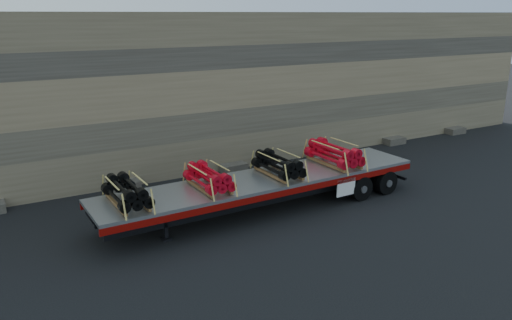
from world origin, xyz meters
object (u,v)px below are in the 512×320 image
Objects in this scene: bundle_midrear at (278,165)px; bundle_midfront at (209,178)px; trailer at (264,194)px; bundle_rear at (334,154)px; bundle_front at (127,193)px.

bundle_midfront is at bearing -180.00° from bundle_midrear.
bundle_midrear reaches higher than bundle_midfront.
bundle_midfront is 0.96× the size of bundle_midrear.
bundle_midfront is 2.81m from bundle_midrear.
trailer is 2.42m from bundle_midfront.
trailer is at bearing -180.00° from bundle_midrear.
trailer is at bearing 180.00° from bundle_rear.
bundle_front is (-5.01, -0.11, 0.99)m from trailer.
bundle_front is at bearing -180.00° from bundle_rear.
bundle_rear reaches higher than trailer.
bundle_midfront is at bearing 180.00° from bundle_rear.
bundle_midfront is at bearing 0.00° from bundle_front.
bundle_midrear is (5.62, 0.12, 0.00)m from bundle_front.
bundle_front reaches higher than bundle_midfront.
bundle_front is 5.62m from bundle_midrear.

